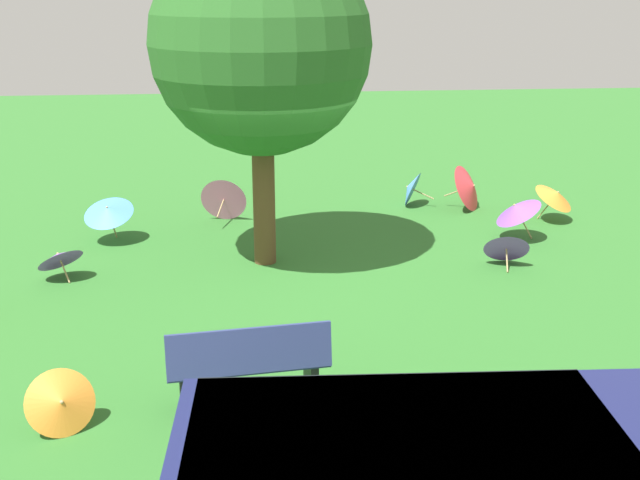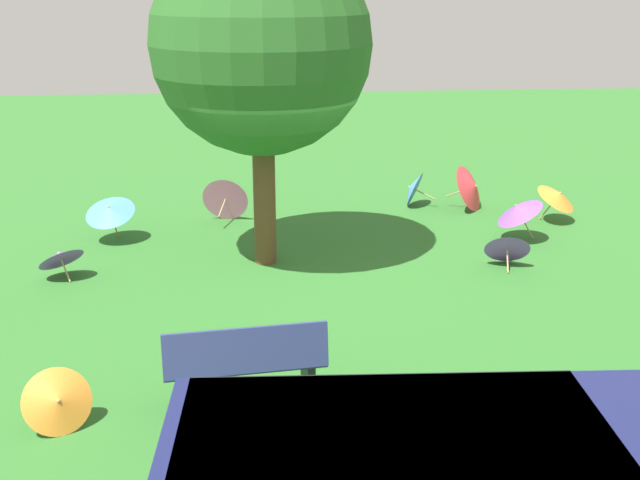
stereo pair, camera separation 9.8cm
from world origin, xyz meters
name	(u,v)px [view 1 (the left image)]	position (x,y,z in m)	size (l,w,h in m)	color
ground	(286,272)	(0.00, 0.00, 0.00)	(40.00, 40.00, 0.00)	#2D6B28
park_bench	(249,364)	(0.58, 3.82, 0.47)	(1.65, 0.67, 0.90)	navy
shade_tree	(260,45)	(0.29, -0.50, 3.22)	(3.14, 3.14, 4.80)	brown
parasol_orange_0	(556,195)	(-4.87, -2.14, 0.48)	(1.00, 1.01, 0.73)	tan
parasol_purple_0	(59,257)	(3.23, -0.05, 0.33)	(0.88, 0.87, 0.57)	tan
parasol_red_0	(470,187)	(-3.59, -3.05, 0.43)	(0.93, 1.03, 0.87)	tan
parasol_purple_1	(516,209)	(-3.84, -1.20, 0.52)	(0.79, 0.81, 0.79)	tan
parasol_blue_0	(410,188)	(-2.55, -3.46, 0.34)	(0.73, 0.77, 0.68)	tan
parasol_pink_1	(224,198)	(0.93, -2.80, 0.41)	(0.88, 0.87, 0.82)	tan
parasol_purple_2	(506,245)	(-3.29, -0.02, 0.31)	(0.77, 0.70, 0.62)	tan
parasol_orange_4	(61,402)	(2.34, 4.12, 0.31)	(0.77, 0.67, 0.62)	tan
parasol_blue_1	(108,210)	(2.78, -1.71, 0.54)	(0.97, 0.96, 0.77)	tan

